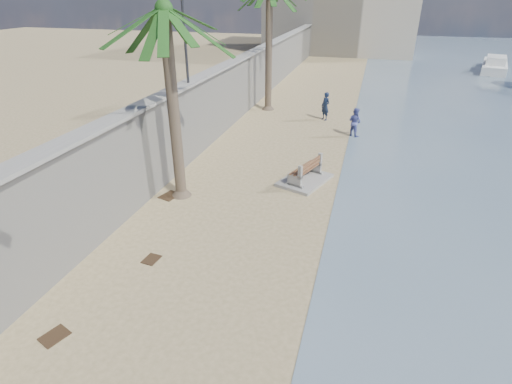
{
  "coord_description": "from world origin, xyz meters",
  "views": [
    {
      "loc": [
        2.84,
        -4.65,
        7.4
      ],
      "look_at": [
        -0.5,
        7.0,
        1.2
      ],
      "focal_mm": 28.0,
      "sensor_mm": 36.0,
      "label": 1
    }
  ],
  "objects_px": {
    "bench_far": "(305,172)",
    "person_b": "(355,121)",
    "yacht_far": "(494,67)",
    "palm_mid": "(164,11)",
    "person_a": "(326,104)"
  },
  "relations": [
    {
      "from": "bench_far",
      "to": "person_b",
      "type": "bearing_deg",
      "value": 76.44
    },
    {
      "from": "palm_mid",
      "to": "person_b",
      "type": "height_order",
      "value": "palm_mid"
    },
    {
      "from": "palm_mid",
      "to": "yacht_far",
      "type": "bearing_deg",
      "value": 61.3
    },
    {
      "from": "person_a",
      "to": "yacht_far",
      "type": "bearing_deg",
      "value": 99.37
    },
    {
      "from": "person_a",
      "to": "person_b",
      "type": "xyz_separation_m",
      "value": [
        1.96,
        -2.59,
        -0.12
      ]
    },
    {
      "from": "person_a",
      "to": "person_b",
      "type": "distance_m",
      "value": 3.25
    },
    {
      "from": "bench_far",
      "to": "person_b",
      "type": "distance_m",
      "value": 6.9
    },
    {
      "from": "bench_far",
      "to": "palm_mid",
      "type": "height_order",
      "value": "palm_mid"
    },
    {
      "from": "person_a",
      "to": "yacht_far",
      "type": "distance_m",
      "value": 25.98
    },
    {
      "from": "bench_far",
      "to": "palm_mid",
      "type": "distance_m",
      "value": 8.19
    },
    {
      "from": "person_a",
      "to": "bench_far",
      "type": "bearing_deg",
      "value": -45.29
    },
    {
      "from": "bench_far",
      "to": "person_b",
      "type": "relative_size",
      "value": 1.58
    },
    {
      "from": "person_b",
      "to": "yacht_far",
      "type": "xyz_separation_m",
      "value": [
        12.28,
        24.31,
        -0.52
      ]
    },
    {
      "from": "palm_mid",
      "to": "yacht_far",
      "type": "height_order",
      "value": "palm_mid"
    },
    {
      "from": "bench_far",
      "to": "person_a",
      "type": "bearing_deg",
      "value": 92.1
    }
  ]
}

